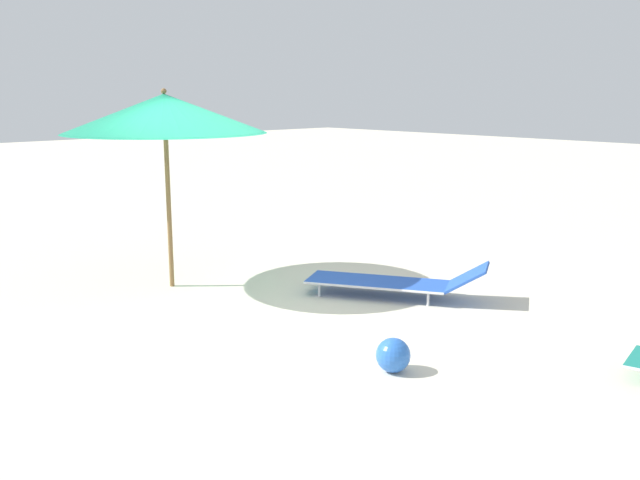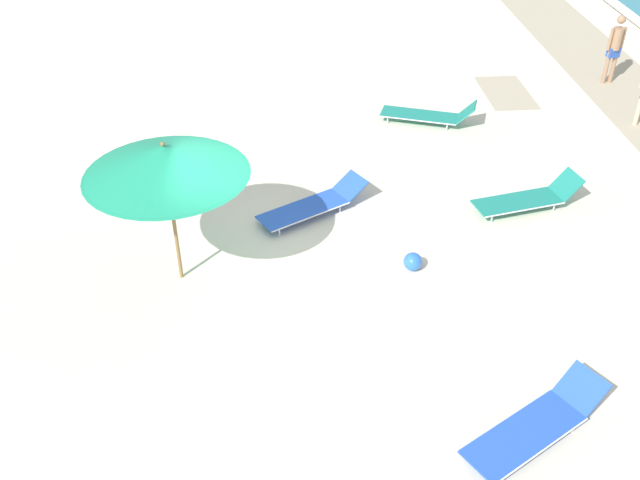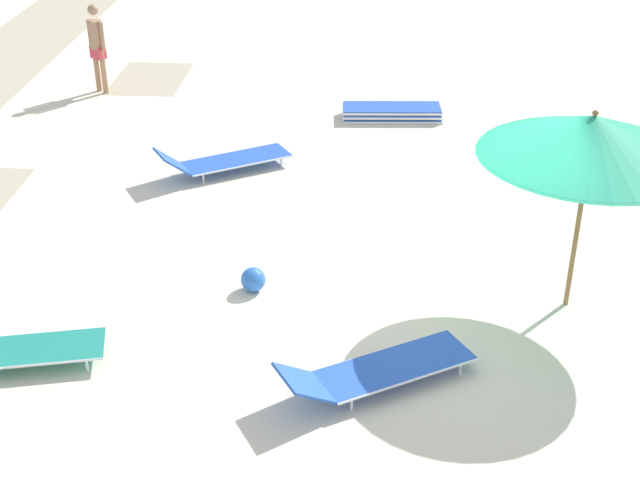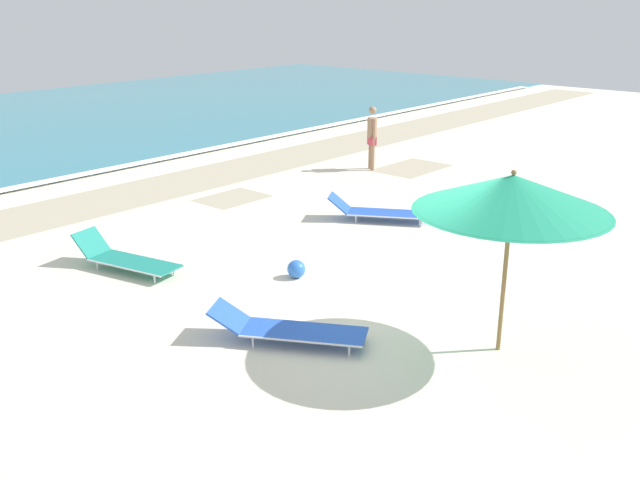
# 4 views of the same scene
# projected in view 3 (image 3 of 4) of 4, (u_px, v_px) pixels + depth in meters

# --- Properties ---
(ground_plane) EXTENTS (60.00, 60.00, 0.16)m
(ground_plane) POSITION_uv_depth(u_px,v_px,m) (451.00, 314.00, 11.00)
(ground_plane) COLOR beige
(beach_umbrella) EXTENTS (2.56, 2.56, 2.54)m
(beach_umbrella) POSITION_uv_depth(u_px,v_px,m) (592.00, 137.00, 9.98)
(beach_umbrella) COLOR olive
(beach_umbrella) RESTS_ON ground_plane
(lounger_stack) EXTENTS (0.71, 1.88, 0.24)m
(lounger_stack) POSITION_uv_depth(u_px,v_px,m) (392.00, 112.00, 16.62)
(lounger_stack) COLOR blue
(lounger_stack) RESTS_ON ground_plane
(sun_lounger_under_umbrella) EXTENTS (1.63, 2.22, 0.48)m
(sun_lounger_under_umbrella) POSITION_uv_depth(u_px,v_px,m) (377.00, 369.00, 9.54)
(sun_lounger_under_umbrella) COLOR blue
(sun_lounger_under_umbrella) RESTS_ON ground_plane
(sun_lounger_beside_umbrella) EXTENTS (1.64, 2.19, 0.54)m
(sun_lounger_beside_umbrella) POSITION_uv_depth(u_px,v_px,m) (223.00, 160.00, 14.45)
(sun_lounger_beside_umbrella) COLOR blue
(sun_lounger_beside_umbrella) RESTS_ON ground_plane
(sun_lounger_near_water_left) EXTENTS (1.04, 2.16, 0.59)m
(sun_lounger_near_water_left) POSITION_uv_depth(u_px,v_px,m) (5.00, 349.00, 9.85)
(sun_lounger_near_water_left) COLOR #1E8475
(sun_lounger_near_water_left) RESTS_ON ground_plane
(beachgoer_shoreline_child) EXTENTS (0.32, 0.39, 1.76)m
(beachgoer_shoreline_child) POSITION_uv_depth(u_px,v_px,m) (97.00, 43.00, 17.52)
(beachgoer_shoreline_child) COLOR #A37A5B
(beachgoer_shoreline_child) RESTS_ON ground_plane
(beach_ball) EXTENTS (0.32, 0.32, 0.32)m
(beach_ball) POSITION_uv_depth(u_px,v_px,m) (253.00, 279.00, 11.26)
(beach_ball) COLOR blue
(beach_ball) RESTS_ON ground_plane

